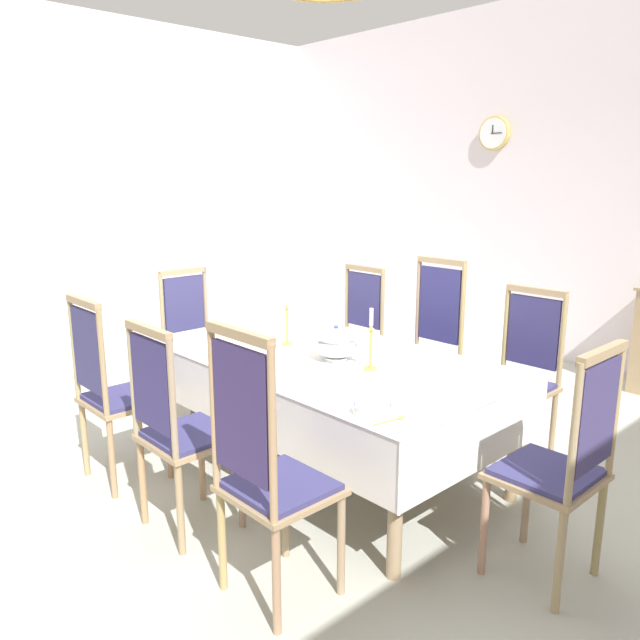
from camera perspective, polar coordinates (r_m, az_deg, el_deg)
The scene contains 21 objects.
ground at distance 4.20m, azimuth 3.28°, elevation -12.60°, with size 8.23×6.17×0.04m, color #B3B6A8.
back_wall at distance 6.42m, azimuth 23.67°, elevation 11.52°, with size 8.23×0.08×3.48m, color silver.
left_wall at distance 7.30m, azimuth -21.29°, elevation 11.78°, with size 0.08×6.17×3.48m, color silver.
dining_table at distance 3.77m, azimuth 0.54°, elevation -4.46°, with size 2.19×1.22×0.73m.
tablecloth at distance 3.77m, azimuth 0.54°, elevation -4.54°, with size 2.21×1.24×0.34m.
chair_south_a at distance 3.86m, azimuth -18.57°, elevation -5.91°, with size 0.44×0.42×1.14m.
chair_north_a at distance 4.99m, azimuth 3.05°, elevation -1.10°, with size 0.44×0.42×1.10m.
chair_south_b at distance 3.23m, azimuth -12.97°, elevation -9.39°, with size 0.44×0.42×1.11m.
chair_north_b at distance 4.52m, azimuth 9.89°, elevation -2.22°, with size 0.44×0.42×1.23m.
chair_south_c at distance 2.65m, azimuth -4.93°, elevation -13.34°, with size 0.44×0.42×1.23m.
chair_north_c at distance 4.14m, azimuth 17.91°, elevation -4.65°, with size 0.44×0.42×1.12m.
chair_head_west at distance 4.94m, azimuth -11.47°, elevation -1.51°, with size 0.42×0.44×1.09m.
chair_head_east at distance 2.97m, azimuth 21.34°, elevation -12.04°, with size 0.42×0.44×1.12m.
soup_tureen at distance 3.66m, azimuth 1.48°, elevation -2.12°, with size 0.26×0.26×0.21m.
candlestick_west at distance 3.97m, azimuth -3.05°, elevation -0.23°, with size 0.07×0.07×0.37m.
candlestick_east at distance 3.46m, azimuth 4.68°, elevation -2.35°, with size 0.07×0.07×0.36m.
bowl_near_left at distance 3.46m, azimuth -5.29°, elevation -4.51°, with size 0.15×0.15×0.03m.
bowl_near_right at distance 2.88m, azimuth 4.82°, elevation -8.09°, with size 0.18×0.18×0.04m.
spoon_primary at distance 3.56m, azimuth -6.03°, elevation -4.24°, with size 0.05×0.18×0.01m.
spoon_secondary at distance 2.82m, azimuth 7.08°, elevation -8.99°, with size 0.05×0.18×0.01m.
mounted_clock at distance 6.85m, azimuth 15.70°, elevation 16.18°, with size 0.34×0.06×0.34m.
Camera 1 is at (2.61, -2.74, 1.80)m, focal length 34.84 mm.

